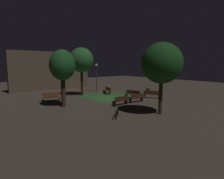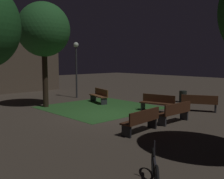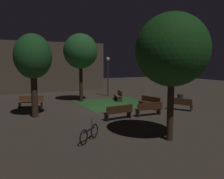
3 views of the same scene
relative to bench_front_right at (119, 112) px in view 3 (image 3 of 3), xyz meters
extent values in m
plane|color=#473D33|center=(1.10, 3.13, -0.48)|extent=(60.00, 60.00, 0.00)
cube|color=#2D6028|center=(2.23, 4.97, -0.48)|extent=(5.64, 5.56, 0.01)
cube|color=#422314|center=(-0.01, 0.07, -0.03)|extent=(1.83, 0.62, 0.06)
cube|color=#422314|center=(0.01, -0.13, 0.20)|extent=(1.80, 0.20, 0.40)
cube|color=black|center=(-0.80, 0.01, -0.27)|extent=(0.11, 0.39, 0.42)
cube|color=black|center=(0.79, 0.14, -0.27)|extent=(0.11, 0.39, 0.42)
cube|color=#422314|center=(2.20, 0.07, -0.03)|extent=(1.81, 0.53, 0.06)
cube|color=#422314|center=(2.19, -0.14, 0.20)|extent=(1.80, 0.11, 0.40)
cube|color=#2D2D33|center=(1.40, 0.10, -0.27)|extent=(0.09, 0.39, 0.42)
cube|color=#2D2D33|center=(3.00, 0.05, -0.27)|extent=(0.09, 0.39, 0.42)
cube|color=#512D19|center=(5.31, 0.56, -0.03)|extent=(1.28, 1.81, 0.06)
cube|color=#512D19|center=(5.12, 0.46, 0.20)|extent=(0.91, 1.61, 0.40)
cube|color=#2D2D33|center=(4.93, 1.27, -0.27)|extent=(0.38, 0.25, 0.42)
cube|color=#2D2D33|center=(5.69, -0.14, -0.27)|extent=(0.38, 0.25, 0.42)
cube|color=brown|center=(3.16, 6.22, -0.03)|extent=(0.95, 1.86, 0.06)
cube|color=brown|center=(3.36, 6.16, 0.20)|extent=(0.54, 1.75, 0.40)
cube|color=#2D2D33|center=(2.95, 5.44, -0.27)|extent=(0.39, 0.18, 0.42)
cube|color=#2D2D33|center=(3.38, 6.99, -0.27)|extent=(0.39, 0.18, 0.42)
cube|color=brown|center=(-4.28, 6.16, -0.03)|extent=(1.86, 1.02, 0.06)
cube|color=brown|center=(-4.22, 6.36, 0.20)|extent=(1.73, 0.62, 0.40)
cube|color=black|center=(-3.52, 5.91, -0.27)|extent=(0.20, 0.39, 0.42)
cube|color=black|center=(-5.04, 6.41, -0.27)|extent=(0.20, 0.39, 0.42)
cube|color=#422314|center=(3.57, 2.00, -0.03)|extent=(0.88, 1.86, 0.06)
cube|color=#422314|center=(3.78, 2.05, 0.20)|extent=(0.47, 1.77, 0.40)
cube|color=#2D2D33|center=(3.75, 1.22, -0.27)|extent=(0.39, 0.17, 0.42)
cube|color=#2D2D33|center=(3.39, 2.78, -0.27)|extent=(0.39, 0.17, 0.42)
cylinder|color=#38281C|center=(0.32, -4.24, 1.07)|extent=(0.29, 0.29, 3.10)
ellipsoid|color=#194719|center=(0.32, -4.24, 3.47)|extent=(3.12, 3.12, 3.12)
cylinder|color=#2D2116|center=(0.07, 7.22, 1.30)|extent=(0.31, 0.31, 3.57)
ellipsoid|color=#28662D|center=(0.07, 7.22, 3.89)|extent=(2.92, 2.92, 3.00)
cylinder|color=#38281C|center=(-4.41, 2.91, 1.10)|extent=(0.40, 0.40, 3.16)
ellipsoid|color=#1E5623|center=(-4.41, 2.91, 3.31)|extent=(2.29, 2.29, 2.74)
cylinder|color=#333338|center=(3.48, 8.98, 1.31)|extent=(0.12, 0.12, 3.59)
sphere|color=white|center=(3.48, 8.98, 3.26)|extent=(0.36, 0.36, 0.36)
cylinder|color=black|center=(7.26, 2.73, -0.11)|extent=(0.47, 0.47, 0.73)
torus|color=black|center=(-3.29, -3.16, -0.15)|extent=(0.53, 0.48, 0.66)
torus|color=black|center=(-2.55, -2.51, -0.15)|extent=(0.53, 0.48, 0.66)
cube|color=#232328|center=(-2.92, -2.83, 0.03)|extent=(0.77, 0.68, 0.08)
cylinder|color=#232328|center=(-2.74, -2.67, 0.25)|extent=(0.03, 0.03, 0.40)
cube|color=brown|center=(-0.64, 14.84, 2.37)|extent=(12.09, 0.80, 5.70)
camera|label=1|loc=(-11.65, -12.87, 3.39)|focal=30.00mm
camera|label=2|loc=(-7.19, -6.04, 2.21)|focal=41.46mm
camera|label=3|loc=(-6.31, -12.04, 2.95)|focal=37.14mm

